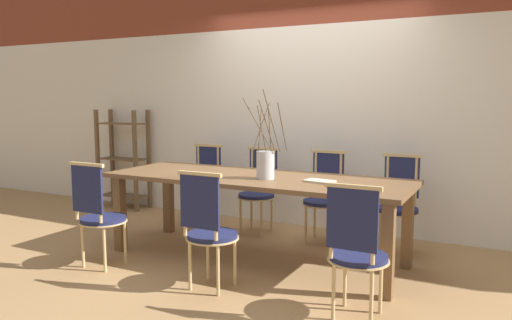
{
  "coord_description": "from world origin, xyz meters",
  "views": [
    {
      "loc": [
        2.06,
        -4.0,
        1.49
      ],
      "look_at": [
        0.0,
        0.0,
        0.93
      ],
      "focal_mm": 35.0,
      "sensor_mm": 36.0,
      "label": 1
    }
  ],
  "objects": [
    {
      "name": "chair_far_left",
      "position": [
        -0.4,
        0.84,
        0.5
      ],
      "size": [
        0.42,
        0.42,
        0.95
      ],
      "rotation": [
        0.0,
        0.0,
        3.14
      ],
      "color": "#1E234C",
      "rests_on": "ground_plane"
    },
    {
      "name": "dining_table",
      "position": [
        0.0,
        0.0,
        0.69
      ],
      "size": [
        2.8,
        0.98,
        0.78
      ],
      "color": "brown",
      "rests_on": "ground_plane"
    },
    {
      "name": "vase_centerpiece",
      "position": [
        0.14,
        -0.09,
        0.91
      ],
      "size": [
        0.33,
        0.33,
        0.79
      ],
      "color": "silver",
      "rests_on": "dining_table"
    },
    {
      "name": "wall_rear",
      "position": [
        0.0,
        1.36,
        1.6
      ],
      "size": [
        12.0,
        0.06,
        3.2
      ],
      "color": "silver",
      "rests_on": "ground_plane"
    },
    {
      "name": "shelving_rack",
      "position": [
        -2.61,
        1.14,
        0.66
      ],
      "size": [
        0.7,
        0.32,
        1.33
      ],
      "color": "brown",
      "rests_on": "ground_plane"
    },
    {
      "name": "chair_far_leftend",
      "position": [
        -1.13,
        0.84,
        0.5
      ],
      "size": [
        0.42,
        0.42,
        0.95
      ],
      "rotation": [
        0.0,
        0.0,
        3.14
      ],
      "color": "#1E234C",
      "rests_on": "ground_plane"
    },
    {
      "name": "chair_near_leftend",
      "position": [
        -1.12,
        -0.84,
        0.5
      ],
      "size": [
        0.42,
        0.42,
        0.95
      ],
      "color": "#1E234C",
      "rests_on": "ground_plane"
    },
    {
      "name": "chair_far_center",
      "position": [
        0.36,
        0.84,
        0.5
      ],
      "size": [
        0.42,
        0.42,
        0.95
      ],
      "rotation": [
        0.0,
        0.0,
        3.14
      ],
      "color": "#1E234C",
      "rests_on": "ground_plane"
    },
    {
      "name": "ground_plane",
      "position": [
        0.0,
        0.0,
        0.0
      ],
      "size": [
        16.0,
        16.0,
        0.0
      ],
      "primitive_type": "plane",
      "color": "#A87F51"
    },
    {
      "name": "chair_near_left",
      "position": [
        0.02,
        -0.84,
        0.5
      ],
      "size": [
        0.42,
        0.42,
        0.95
      ],
      "color": "#1E234C",
      "rests_on": "ground_plane"
    },
    {
      "name": "chair_far_right",
      "position": [
        1.12,
        0.84,
        0.5
      ],
      "size": [
        0.42,
        0.42,
        0.95
      ],
      "rotation": [
        0.0,
        0.0,
        3.14
      ],
      "color": "#1E234C",
      "rests_on": "ground_plane"
    },
    {
      "name": "chair_near_center",
      "position": [
        1.18,
        -0.84,
        0.5
      ],
      "size": [
        0.42,
        0.42,
        0.95
      ],
      "color": "#1E234C",
      "rests_on": "ground_plane"
    },
    {
      "name": "book_stack",
      "position": [
        0.63,
        -0.04,
        0.79
      ],
      "size": [
        0.26,
        0.19,
        0.02
      ],
      "color": "beige",
      "rests_on": "dining_table"
    }
  ]
}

